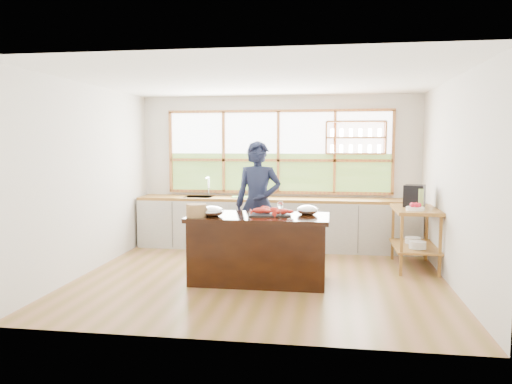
% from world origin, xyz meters
% --- Properties ---
extents(ground_plane, '(5.00, 5.00, 0.00)m').
position_xyz_m(ground_plane, '(0.00, 0.00, 0.00)').
color(ground_plane, '#996643').
extents(room_shell, '(5.02, 4.52, 2.71)m').
position_xyz_m(room_shell, '(0.02, 0.51, 1.75)').
color(room_shell, silver).
rests_on(room_shell, ground_plane).
extents(back_counter, '(4.90, 0.63, 0.90)m').
position_xyz_m(back_counter, '(-0.02, 1.94, 0.45)').
color(back_counter, beige).
rests_on(back_counter, ground_plane).
extents(right_shelf_unit, '(0.62, 1.10, 0.90)m').
position_xyz_m(right_shelf_unit, '(2.19, 0.89, 0.60)').
color(right_shelf_unit, olive).
rests_on(right_shelf_unit, ground_plane).
extents(island, '(1.85, 0.90, 0.90)m').
position_xyz_m(island, '(0.00, -0.20, 0.45)').
color(island, black).
rests_on(island, ground_plane).
extents(cook, '(0.71, 0.48, 1.89)m').
position_xyz_m(cook, '(-0.13, 0.65, 0.94)').
color(cook, '#151A32').
rests_on(cook, ground_plane).
extents(potted_plant, '(0.17, 0.14, 0.27)m').
position_xyz_m(potted_plant, '(-0.40, 2.00, 1.04)').
color(potted_plant, slate).
rests_on(potted_plant, back_counter).
extents(cutting_board, '(0.42, 0.33, 0.01)m').
position_xyz_m(cutting_board, '(-0.59, 1.94, 0.91)').
color(cutting_board, '#6BB547').
rests_on(cutting_board, back_counter).
extents(espresso_machine, '(0.37, 0.38, 0.33)m').
position_xyz_m(espresso_machine, '(2.19, 1.05, 1.06)').
color(espresso_machine, black).
rests_on(espresso_machine, right_shelf_unit).
extents(wine_bottle, '(0.09, 0.09, 0.30)m').
position_xyz_m(wine_bottle, '(2.24, 0.78, 1.05)').
color(wine_bottle, '#8EAD58').
rests_on(wine_bottle, right_shelf_unit).
extents(fruit_bowl, '(0.26, 0.26, 0.11)m').
position_xyz_m(fruit_bowl, '(2.14, 0.63, 0.94)').
color(fruit_bowl, white).
rests_on(fruit_bowl, right_shelf_unit).
extents(slate_board, '(0.61, 0.49, 0.02)m').
position_xyz_m(slate_board, '(0.13, -0.13, 0.91)').
color(slate_board, black).
rests_on(slate_board, island).
extents(lobster_pile, '(0.52, 0.44, 0.08)m').
position_xyz_m(lobster_pile, '(0.15, -0.13, 0.96)').
color(lobster_pile, red).
rests_on(lobster_pile, slate_board).
extents(mixing_bowl_left, '(0.30, 0.30, 0.14)m').
position_xyz_m(mixing_bowl_left, '(-0.59, -0.37, 0.96)').
color(mixing_bowl_left, silver).
rests_on(mixing_bowl_left, island).
extents(mixing_bowl_right, '(0.28, 0.28, 0.14)m').
position_xyz_m(mixing_bowl_right, '(0.63, -0.02, 0.96)').
color(mixing_bowl_right, silver).
rests_on(mixing_bowl_right, island).
extents(wine_glass, '(0.08, 0.08, 0.22)m').
position_xyz_m(wine_glass, '(0.31, -0.43, 1.06)').
color(wine_glass, white).
rests_on(wine_glass, island).
extents(wicker_basket, '(0.26, 0.26, 0.17)m').
position_xyz_m(wicker_basket, '(-0.79, -0.44, 0.98)').
color(wicker_basket, '#A17041').
rests_on(wicker_basket, island).
extents(parchment_roll, '(0.09, 0.30, 0.08)m').
position_xyz_m(parchment_roll, '(-0.75, -0.02, 0.94)').
color(parchment_roll, white).
rests_on(parchment_roll, island).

